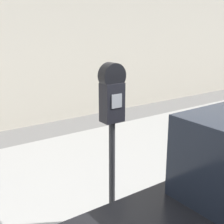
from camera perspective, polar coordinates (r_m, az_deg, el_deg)
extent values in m
cube|color=#9E9B96|center=(3.82, -7.99, -12.99)|extent=(24.00, 2.80, 0.13)
cylinder|color=#2D2D30|center=(2.84, 0.00, -11.09)|extent=(0.06, 0.06, 0.97)
cube|color=black|center=(2.61, 0.00, 1.76)|extent=(0.18, 0.13, 0.33)
cube|color=gray|center=(2.55, 0.87, 2.00)|extent=(0.10, 0.01, 0.12)
cylinder|color=black|center=(2.56, 0.00, 6.65)|extent=(0.21, 0.10, 0.21)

